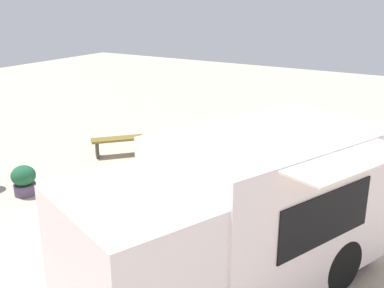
% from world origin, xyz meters
% --- Properties ---
extents(ground_plane, '(40.00, 40.00, 0.00)m').
position_xyz_m(ground_plane, '(0.00, 0.00, 0.00)').
color(ground_plane, '#B8A58E').
extents(food_truck, '(3.92, 5.23, 2.35)m').
position_xyz_m(food_truck, '(1.75, -1.18, 1.14)').
color(food_truck, white).
rests_on(food_truck, ground_plane).
extents(person_customer, '(0.62, 0.81, 0.89)m').
position_xyz_m(person_customer, '(1.86, 4.29, 0.34)').
color(person_customer, '#354364').
rests_on(person_customer, ground_plane).
extents(planter_flowering_near, '(0.53, 0.53, 0.68)m').
position_xyz_m(planter_flowering_near, '(-3.76, -0.54, 0.35)').
color(planter_flowering_near, '#4C415C').
rests_on(planter_flowering_near, ground_plane).
extents(plaza_bench, '(1.25, 1.33, 0.50)m').
position_xyz_m(plaza_bench, '(-3.71, 2.57, 0.36)').
color(plaza_bench, brown).
rests_on(plaza_bench, ground_plane).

